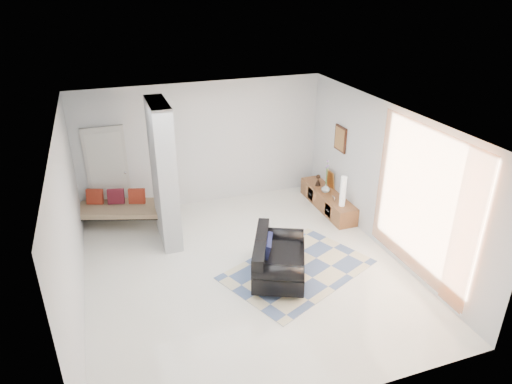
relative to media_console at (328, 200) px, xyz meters
name	(u,v)px	position (x,y,z in m)	size (l,w,h in m)	color
floor	(245,270)	(-2.52, -1.70, -0.20)	(6.00, 6.00, 0.00)	silver
ceiling	(244,120)	(-2.52, -1.70, 2.60)	(6.00, 6.00, 0.00)	white
wall_back	(203,145)	(-2.52, 1.30, 1.20)	(6.00, 6.00, 0.00)	silver
wall_front	(328,315)	(-2.52, -4.70, 1.20)	(6.00, 6.00, 0.00)	silver
wall_left	(70,228)	(-5.27, -1.70, 1.20)	(6.00, 6.00, 0.00)	silver
wall_right	(386,179)	(0.23, -1.70, 1.20)	(6.00, 6.00, 0.00)	silver
partition_column	(164,174)	(-3.62, -0.10, 1.20)	(0.35, 1.20, 2.80)	#A3A7AA
hallway_door	(108,173)	(-4.62, 1.26, 0.82)	(0.85, 0.06, 2.04)	beige
curtain	(422,204)	(0.15, -2.85, 1.25)	(2.55, 2.55, 0.00)	orange
wall_art	(341,139)	(0.20, 0.00, 1.45)	(0.04, 0.45, 0.55)	#3C1C10
media_console	(328,200)	(0.00, 0.00, 0.00)	(0.45, 1.95, 0.80)	brown
loveseat	(276,259)	(-2.06, -2.03, 0.16)	(1.37, 1.68, 0.76)	silver
daybed	(122,207)	(-4.44, 0.78, 0.21)	(2.07, 1.36, 0.77)	black
area_rug	(298,269)	(-1.62, -1.99, -0.20)	(2.54, 1.69, 0.01)	beige
cylinder_lamp	(343,191)	(-0.02, -0.66, 0.53)	(0.12, 0.12, 0.66)	white
bronze_figurine	(318,180)	(-0.05, 0.42, 0.33)	(0.13, 0.13, 0.27)	black
vase	(326,188)	(-0.05, 0.04, 0.29)	(0.19, 0.19, 0.20)	silver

